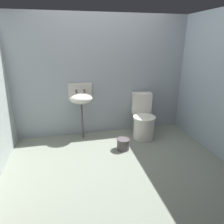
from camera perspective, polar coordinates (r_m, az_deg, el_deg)
The scene contains 6 objects.
ground_plane at distance 3.03m, azimuth 1.18°, elevation -15.06°, with size 3.55×2.62×0.08m, color gray.
wall_back at distance 3.67m, azimuth -3.03°, elevation 10.05°, with size 3.55×0.10×2.14m, color #959DA5.
wall_right at distance 3.41m, azimuth 28.67°, elevation 6.89°, with size 0.10×2.42×2.14m, color #8D9FAA.
toilet_near_wall at distance 3.69m, azimuth 8.95°, elevation -2.25°, with size 0.47×0.64×0.78m.
sink at distance 3.49m, azimuth -8.96°, elevation 4.00°, with size 0.42×0.35×0.99m.
bucket at distance 3.29m, azimuth 3.21°, elevation -9.13°, with size 0.22×0.22×0.19m.
Camera 1 is at (-0.60, -2.41, 1.70)m, focal length 31.71 mm.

